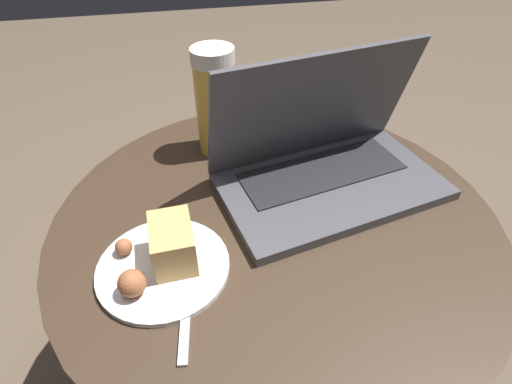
% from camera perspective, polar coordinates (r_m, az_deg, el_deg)
% --- Properties ---
extents(ground_plane, '(6.00, 6.00, 0.00)m').
position_cam_1_polar(ground_plane, '(1.07, 1.86, -23.25)').
color(ground_plane, brown).
extents(table, '(0.73, 0.73, 0.50)m').
position_cam_1_polar(table, '(0.74, 2.51, -9.63)').
color(table, black).
rests_on(table, ground_plane).
extents(laptop, '(0.41, 0.29, 0.23)m').
position_cam_1_polar(laptop, '(0.71, 9.86, 4.60)').
color(laptop, '#47474C').
rests_on(laptop, table).
extents(beer_glass, '(0.08, 0.08, 0.20)m').
position_cam_1_polar(beer_glass, '(0.76, -5.77, 12.68)').
color(beer_glass, gold).
rests_on(beer_glass, table).
extents(snack_plate, '(0.19, 0.19, 0.07)m').
position_cam_1_polar(snack_plate, '(0.58, -12.96, -9.12)').
color(snack_plate, white).
rests_on(snack_plate, table).
extents(fork, '(0.04, 0.19, 0.00)m').
position_cam_1_polar(fork, '(0.56, -9.77, -13.49)').
color(fork, silver).
rests_on(fork, table).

